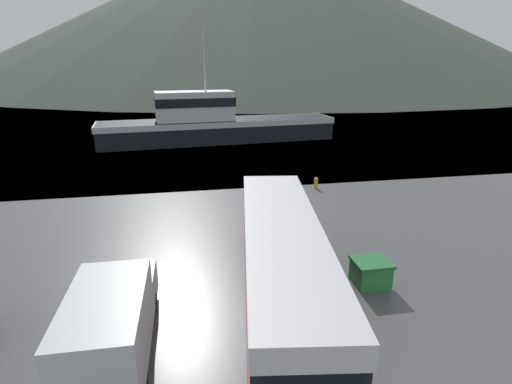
{
  "coord_description": "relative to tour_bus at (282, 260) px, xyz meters",
  "views": [
    {
      "loc": [
        -6.03,
        -6.1,
        8.34
      ],
      "look_at": [
        -2.54,
        12.83,
        2.0
      ],
      "focal_mm": 28.0,
      "sensor_mm": 36.0,
      "label": 1
    }
  ],
  "objects": [
    {
      "name": "tour_bus",
      "position": [
        0.0,
        0.0,
        0.0
      ],
      "size": [
        4.28,
        12.31,
        3.1
      ],
      "rotation": [
        0.0,
        0.0,
        -0.15
      ],
      "color": "red",
      "rests_on": "ground"
    },
    {
      "name": "hill_backdrop",
      "position": [
        30.4,
        168.89,
        26.97
      ],
      "size": [
        235.17,
        235.17,
        57.46
      ],
      "primitive_type": "cone",
      "color": "#424C42",
      "rests_on": "ground"
    },
    {
      "name": "delivery_van",
      "position": [
        -5.46,
        -1.71,
        -0.49
      ],
      "size": [
        2.16,
        5.93,
        2.38
      ],
      "rotation": [
        0.0,
        0.0,
        -0.02
      ],
      "color": "silver",
      "rests_on": "ground"
    },
    {
      "name": "water_surface",
      "position": [
        2.88,
        133.84,
        -1.76
      ],
      "size": [
        240.0,
        240.0,
        0.0
      ],
      "primitive_type": "plane",
      "color": "slate",
      "rests_on": "ground"
    },
    {
      "name": "storage_bin",
      "position": [
        3.73,
        0.68,
        -1.23
      ],
      "size": [
        1.41,
        1.28,
        1.03
      ],
      "color": "#287F3D",
      "rests_on": "ground"
    },
    {
      "name": "fishing_boat",
      "position": [
        0.13,
        30.98,
        0.21
      ],
      "size": [
        25.45,
        7.27,
        12.29
      ],
      "rotation": [
        0.0,
        0.0,
        4.82
      ],
      "color": "black",
      "rests_on": "water_surface"
    },
    {
      "name": "mooring_bollard",
      "position": [
        5.65,
        12.98,
        -1.33
      ],
      "size": [
        0.28,
        0.28,
        0.78
      ],
      "color": "#B29919",
      "rests_on": "ground"
    }
  ]
}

